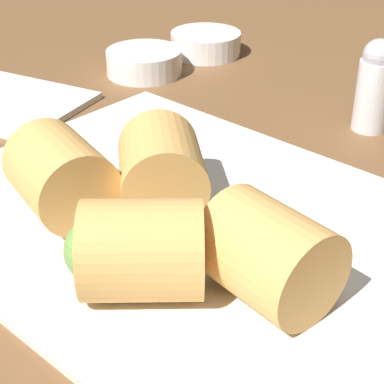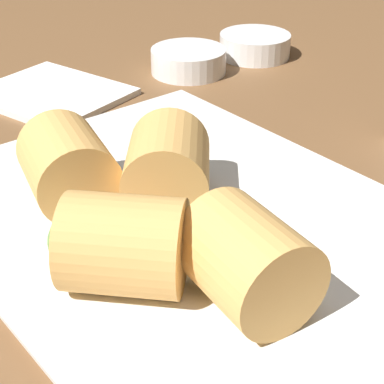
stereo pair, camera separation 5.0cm
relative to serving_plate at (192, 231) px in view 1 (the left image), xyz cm
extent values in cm
cube|color=brown|center=(1.83, -1.82, -1.76)|extent=(180.00, 140.00, 2.00)
cube|color=white|center=(0.00, 0.00, -0.16)|extent=(33.51, 24.89, 1.20)
cube|color=white|center=(0.00, 0.00, 0.59)|extent=(34.85, 25.89, 0.30)
cylinder|color=#DBA356|center=(-6.65, -4.65, 3.40)|extent=(7.37, 6.73, 5.31)
sphere|color=beige|center=(-8.88, -4.05, 3.40)|extent=(3.45, 3.45, 3.45)
cylinder|color=#DBA356|center=(-2.77, 0.25, 3.40)|extent=(8.17, 8.07, 5.31)
sphere|color=#56843D|center=(-4.52, 1.75, 3.40)|extent=(3.45, 3.45, 3.45)
cylinder|color=#DBA356|center=(7.68, -2.64, 3.40)|extent=(6.89, 6.13, 5.31)
sphere|color=#56843D|center=(5.40, -2.32, 3.40)|extent=(3.45, 3.45, 3.45)
cylinder|color=#DBA356|center=(2.59, -6.63, 3.40)|extent=(8.16, 8.12, 5.31)
sphere|color=#6B9E47|center=(0.90, -8.20, 3.40)|extent=(3.45, 3.45, 3.45)
cylinder|color=white|center=(-23.65, 18.78, 0.49)|extent=(7.71, 7.71, 2.49)
cylinder|color=maroon|center=(-23.65, 18.78, 1.51)|extent=(6.33, 6.33, 0.45)
cylinder|color=white|center=(-22.96, 27.55, 0.49)|extent=(7.71, 7.71, 2.49)
cylinder|color=#477038|center=(-22.96, 27.55, 1.51)|extent=(6.33, 6.33, 0.45)
cube|color=white|center=(-26.73, 4.56, -0.46)|extent=(15.32, 13.95, 0.60)
cylinder|color=silver|center=(-0.01, 22.42, 2.23)|extent=(2.96, 2.96, 5.98)
sphere|color=#B7B7BC|center=(-0.01, 22.42, 5.74)|extent=(2.66, 2.66, 2.66)
camera|label=1|loc=(22.29, -24.57, 22.77)|focal=60.00mm
camera|label=2|loc=(25.73, -20.94, 22.77)|focal=60.00mm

